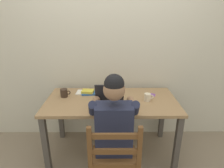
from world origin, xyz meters
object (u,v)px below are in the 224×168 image
Objects in this scene: book_stack_main at (109,91)px; book_stack_side at (88,92)px; wooden_chair at (114,165)px; desk at (111,107)px; seated_person at (114,125)px; landscape_photo_print at (150,95)px; computer_mouse at (136,107)px; laptop at (109,101)px; coffee_mug_dark at (64,93)px; coffee_mug_white at (148,97)px.

book_stack_main is 1.04× the size of book_stack_side.
wooden_chair is 4.87× the size of book_stack_side.
seated_person is (0.02, -0.45, 0.03)m from desk.
book_stack_side reaches higher than landscape_photo_print.
laptop is at bearing 167.49° from computer_mouse.
coffee_mug_dark is (-0.58, 0.09, 0.14)m from desk.
desk is at bearing -32.16° from book_stack_side.
desk is 13.79× the size of coffee_mug_white.
seated_person is 0.35m from computer_mouse.
computer_mouse is at bearing -130.01° from coffee_mug_white.
laptop is (-0.04, 0.58, 0.34)m from wooden_chair.
coffee_mug_dark is at bearing 159.58° from computer_mouse.
book_stack_side is at bearing 17.55° from coffee_mug_dark.
computer_mouse reaches higher than desk.
desk is at bearing -146.78° from landscape_photo_print.
seated_person is 3.81× the size of laptop.
coffee_mug_dark is (-0.84, 0.31, 0.03)m from computer_mouse.
landscape_photo_print is at bearing 30.68° from laptop.
book_stack_side is at bearing 116.28° from seated_person.
coffee_mug_white is 0.58× the size of book_stack_side.
laptop is 0.60m from landscape_photo_print.
desk is 15.52× the size of computer_mouse.
seated_person is 11.16× the size of coffee_mug_white.
laptop is at bearing 98.47° from seated_person.
book_stack_main reaches higher than book_stack_side.
landscape_photo_print is (0.78, -0.04, -0.02)m from book_stack_side.
landscape_photo_print is at bearing 62.02° from wooden_chair.
wooden_chair is at bearing -85.62° from laptop.
book_stack_main is at bearing 92.88° from wooden_chair.
laptop is (-0.02, -0.16, 0.15)m from desk.
computer_mouse is at bearing 64.85° from wooden_chair.
landscape_photo_print is (0.47, 0.88, 0.29)m from wooden_chair.
seated_person reaches higher than laptop.
coffee_mug_white is at bearing 49.99° from computer_mouse.
desk is at bearing 81.75° from laptop.
wooden_chair is 8.45× the size of coffee_mug_white.
desk is 0.45m from coffee_mug_white.
desk is at bearing 91.68° from wooden_chair.
book_stack_main is at bearing 3.10° from book_stack_side.
seated_person is at bearing 90.00° from wooden_chair.
book_stack_main reaches higher than computer_mouse.
coffee_mug_white is 0.55× the size of book_stack_main.
landscape_photo_print is at bearing 69.24° from coffee_mug_white.
book_stack_side is (-0.32, 0.92, 0.31)m from wooden_chair.
wooden_chair is 7.56× the size of coffee_mug_dark.
coffee_mug_white is (0.45, 0.13, -0.01)m from laptop.
wooden_chair is at bearing -115.15° from computer_mouse.
wooden_chair is at bearing -101.52° from landscape_photo_print.
coffee_mug_white is at bearing 60.34° from wooden_chair.
coffee_mug_dark is at bearing 170.79° from desk.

